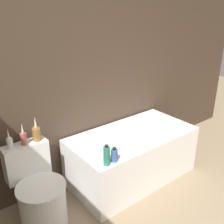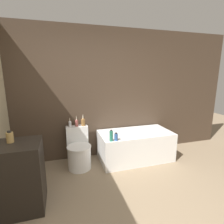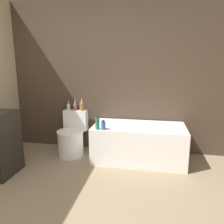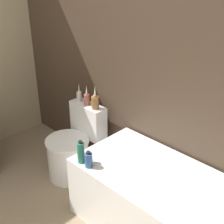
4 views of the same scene
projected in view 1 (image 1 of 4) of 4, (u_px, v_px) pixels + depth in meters
The scene contains 8 objects.
wall_back_tiled at pixel (39, 74), 2.47m from camera, with size 6.40×0.06×2.60m.
bathtub at pixel (132, 155), 3.04m from camera, with size 1.44×0.74×0.57m.
toilet at pixel (39, 195), 2.40m from camera, with size 0.44×0.58×0.73m.
vase_gold at pixel (10, 142), 2.29m from camera, with size 0.05×0.05×0.19m.
vase_silver at pixel (23, 137), 2.36m from camera, with size 0.06×0.06×0.21m.
vase_bronze at pixel (36, 132), 2.43m from camera, with size 0.08×0.08×0.24m.
shampoo_bottle_tall at pixel (107, 156), 2.32m from camera, with size 0.06×0.06×0.20m.
shampoo_bottle_short at pixel (114, 155), 2.39m from camera, with size 0.06×0.06×0.14m.
Camera 1 is at (-0.95, -0.19, 1.92)m, focal length 42.00 mm.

